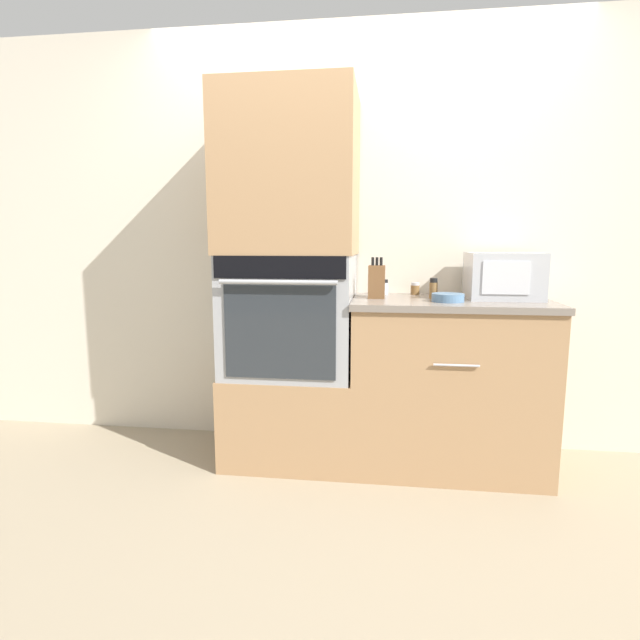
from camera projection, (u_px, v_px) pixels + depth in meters
The scene contains 12 objects.
ground_plane at pixel (350, 483), 2.60m from camera, with size 12.00×12.00×0.00m, color gray.
wall_back at pixel (359, 241), 3.02m from camera, with size 8.00×0.05×2.50m.
oven_cabinet_base at pixel (292, 414), 2.90m from camera, with size 0.72×0.60×0.51m.
wall_oven at pixel (291, 314), 2.80m from camera, with size 0.70×0.64×0.67m.
oven_cabinet_upper at pixel (290, 174), 2.69m from camera, with size 0.72×0.60×0.86m.
counter_unit at pixel (447, 383), 2.75m from camera, with size 1.05×0.63×0.94m.
microwave at pixel (503, 276), 2.70m from camera, with size 0.38×0.35×0.25m.
knife_block at pixel (377, 281), 2.74m from camera, with size 0.09×0.12×0.22m.
bowl at pixel (448, 298), 2.57m from camera, with size 0.17×0.17×0.04m.
condiment_jar_near at pixel (415, 289), 2.91m from camera, with size 0.05×0.05×0.07m.
condiment_jar_mid at pixel (384, 287), 2.93m from camera, with size 0.05×0.05×0.09m.
condiment_jar_far at pixel (433, 289), 2.70m from camera, with size 0.04×0.04×0.11m.
Camera 1 is at (0.17, -2.43, 1.24)m, focal length 28.00 mm.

